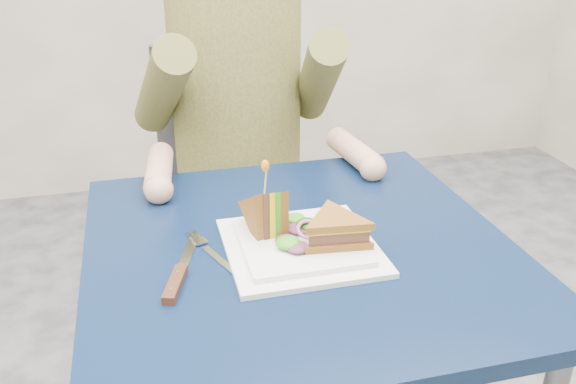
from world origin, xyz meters
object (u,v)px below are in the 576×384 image
object	(u,v)px
chair	(235,181)
sandwich_upright	(266,214)
fork	(213,254)
diner	(237,65)
plate	(301,245)
table	(299,280)
sandwich_flat	(336,230)
knife	(178,278)

from	to	relation	value
chair	sandwich_upright	xyz separation A→B (m)	(-0.06, -0.70, 0.24)
sandwich_upright	fork	distance (m)	0.12
sandwich_upright	fork	size ratio (longest dim) A/B	0.73
chair	sandwich_upright	bearing A→B (deg)	-94.54
diner	plate	distance (m)	0.66
table	chair	bearing A→B (deg)	90.00
sandwich_flat	knife	xyz separation A→B (m)	(-0.27, -0.02, -0.04)
sandwich_flat	knife	world-z (taller)	sandwich_flat
diner	sandwich_upright	distance (m)	0.61
chair	fork	distance (m)	0.77
sandwich_flat	sandwich_upright	bearing A→B (deg)	146.66
fork	knife	distance (m)	0.09
table	plate	distance (m)	0.09
plate	fork	xyz separation A→B (m)	(-0.15, 0.02, -0.01)
knife	sandwich_flat	bearing A→B (deg)	4.79
chair	plate	distance (m)	0.77
table	knife	distance (m)	0.25
plate	fork	distance (m)	0.15
diner	fork	distance (m)	0.66
table	plate	xyz separation A→B (m)	(-0.00, -0.02, 0.09)
sandwich_flat	knife	distance (m)	0.28
plate	sandwich_flat	world-z (taller)	sandwich_flat
chair	diner	bearing A→B (deg)	-90.00
fork	knife	size ratio (longest dim) A/B	0.80
diner	fork	world-z (taller)	diner
table	sandwich_flat	world-z (taller)	sandwich_flat
diner	sandwich_flat	distance (m)	0.68
diner	plate	world-z (taller)	diner
diner	sandwich_upright	world-z (taller)	diner
sandwich_upright	knife	xyz separation A→B (m)	(-0.17, -0.09, -0.05)
diner	knife	size ratio (longest dim) A/B	3.44
chair	fork	bearing A→B (deg)	-102.07
table	knife	world-z (taller)	knife
table	fork	xyz separation A→B (m)	(-0.16, -0.00, 0.08)
plate	fork	bearing A→B (deg)	173.00
sandwich_flat	fork	distance (m)	0.22
sandwich_upright	fork	xyz separation A→B (m)	(-0.10, -0.03, -0.05)
diner	sandwich_flat	bearing A→B (deg)	-85.60
knife	sandwich_upright	bearing A→B (deg)	29.16
plate	knife	xyz separation A→B (m)	(-0.22, -0.05, -0.00)
chair	diner	distance (m)	0.39
table	plate	size ratio (longest dim) A/B	2.88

